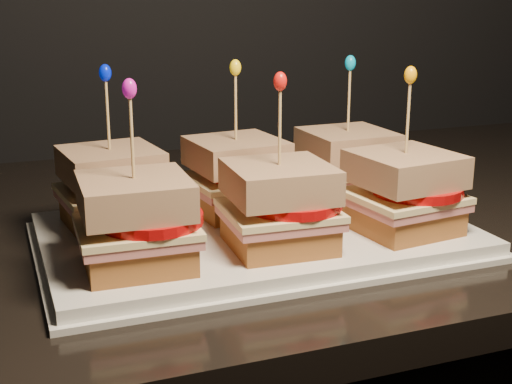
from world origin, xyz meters
name	(u,v)px	position (x,y,z in m)	size (l,w,h in m)	color
platter	(256,236)	(-0.52, 1.54, 0.95)	(0.42, 0.26, 0.02)	white
platter_rim	(256,241)	(-0.52, 1.54, 0.94)	(0.43, 0.27, 0.01)	white
sandwich_0_bread_bot	(113,213)	(-0.66, 1.60, 0.97)	(0.09, 0.09, 0.02)	brown
sandwich_0_ham	(112,198)	(-0.66, 1.60, 0.98)	(0.10, 0.09, 0.01)	#C65D5A
sandwich_0_cheese	(112,191)	(-0.66, 1.60, 0.99)	(0.10, 0.10, 0.01)	#F4DC96
sandwich_0_tomato	(125,184)	(-0.64, 1.60, 1.00)	(0.09, 0.09, 0.01)	#B30A0A
sandwich_0_bread_top	(111,164)	(-0.66, 1.60, 1.02)	(0.09, 0.09, 0.03)	#672E12
sandwich_0_pick	(108,119)	(-0.66, 1.60, 1.06)	(0.00, 0.00, 0.09)	tan
sandwich_0_frill	(105,73)	(-0.66, 1.60, 1.11)	(0.01, 0.01, 0.02)	#0417E2
sandwich_1_bread_bot	(236,200)	(-0.52, 1.60, 0.97)	(0.09, 0.09, 0.02)	brown
sandwich_1_ham	(236,185)	(-0.52, 1.60, 0.98)	(0.10, 0.09, 0.01)	#C65D5A
sandwich_1_cheese	(236,179)	(-0.52, 1.60, 0.99)	(0.10, 0.10, 0.01)	#F4DC96
sandwich_1_tomato	(249,172)	(-0.51, 1.60, 1.00)	(0.09, 0.09, 0.01)	#B30A0A
sandwich_1_bread_top	(236,154)	(-0.52, 1.60, 1.02)	(0.09, 0.09, 0.03)	#672E12
sandwich_1_pick	(236,111)	(-0.52, 1.60, 1.06)	(0.00, 0.00, 0.09)	tan
sandwich_1_frill	(235,68)	(-0.52, 1.60, 1.11)	(0.01, 0.01, 0.02)	yellow
sandwich_2_bread_bot	(346,188)	(-0.39, 1.60, 0.97)	(0.09, 0.09, 0.02)	brown
sandwich_2_ham	(346,174)	(-0.39, 1.60, 0.98)	(0.10, 0.09, 0.01)	#C65D5A
sandwich_2_cheese	(347,168)	(-0.39, 1.60, 0.99)	(0.10, 0.10, 0.01)	#F4DC96
sandwich_2_tomato	(359,162)	(-0.38, 1.60, 1.00)	(0.09, 0.09, 0.01)	#B30A0A
sandwich_2_bread_top	(347,144)	(-0.39, 1.60, 1.02)	(0.09, 0.09, 0.03)	#672E12
sandwich_2_pick	(349,104)	(-0.39, 1.60, 1.06)	(0.00, 0.00, 0.09)	tan
sandwich_2_frill	(350,63)	(-0.39, 1.60, 1.11)	(0.01, 0.01, 0.02)	#048BB5
sandwich_3_bread_bot	(137,252)	(-0.66, 1.48, 0.97)	(0.09, 0.09, 0.02)	brown
sandwich_3_ham	(137,234)	(-0.66, 1.48, 0.98)	(0.10, 0.09, 0.01)	#C65D5A
sandwich_3_cheese	(136,227)	(-0.66, 1.48, 0.99)	(0.10, 0.10, 0.01)	#F4DC96
sandwich_3_tomato	(151,219)	(-0.64, 1.48, 1.00)	(0.09, 0.09, 0.01)	#B30A0A
sandwich_3_bread_top	(135,196)	(-0.66, 1.48, 1.02)	(0.09, 0.09, 0.03)	#672E12
sandwich_3_pick	(132,143)	(-0.66, 1.48, 1.06)	(0.00, 0.00, 0.09)	tan
sandwich_3_frill	(129,89)	(-0.66, 1.48, 1.11)	(0.01, 0.01, 0.02)	#C913A2
sandwich_4_bread_bot	(279,234)	(-0.52, 1.48, 0.97)	(0.09, 0.09, 0.02)	brown
sandwich_4_ham	(279,217)	(-0.52, 1.48, 0.98)	(0.10, 0.09, 0.01)	#C65D5A
sandwich_4_cheese	(279,210)	(-0.52, 1.48, 0.99)	(0.10, 0.10, 0.01)	#F4DC96
sandwich_4_tomato	(294,203)	(-0.51, 1.48, 1.00)	(0.09, 0.09, 0.01)	#B30A0A
sandwich_4_bread_top	(279,181)	(-0.52, 1.48, 1.02)	(0.09, 0.09, 0.03)	#672E12
sandwich_4_pick	(280,132)	(-0.52, 1.48, 1.06)	(0.00, 0.00, 0.09)	tan
sandwich_4_frill	(280,81)	(-0.52, 1.48, 1.11)	(0.01, 0.01, 0.02)	red
sandwich_5_bread_bot	(402,218)	(-0.39, 1.48, 0.97)	(0.09, 0.09, 0.02)	brown
sandwich_5_ham	(403,203)	(-0.39, 1.48, 0.98)	(0.10, 0.09, 0.01)	#C65D5A
sandwich_5_cheese	(403,196)	(-0.39, 1.48, 0.99)	(0.10, 0.10, 0.01)	#F4DC96
sandwich_5_tomato	(418,189)	(-0.38, 1.48, 1.00)	(0.09, 0.09, 0.01)	#B30A0A
sandwich_5_bread_top	(405,169)	(-0.39, 1.48, 1.02)	(0.09, 0.09, 0.03)	#672E12
sandwich_5_pick	(408,122)	(-0.39, 1.48, 1.06)	(0.00, 0.00, 0.09)	tan
sandwich_5_frill	(411,75)	(-0.39, 1.48, 1.11)	(0.01, 0.01, 0.02)	#F69B06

